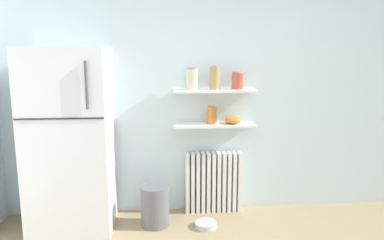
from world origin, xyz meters
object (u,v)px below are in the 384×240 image
Objects in this scene: refrigerator at (70,140)px; storage_jar_0 at (192,79)px; storage_jar_2 at (238,80)px; vase at (212,115)px; storage_jar_1 at (215,78)px; shelf_bowl at (233,120)px; radiator at (213,182)px; trash_bin at (155,206)px; pet_food_bowl at (206,225)px.

refrigerator is 7.86× the size of storage_jar_0.
storage_jar_2 reaches higher than vase.
storage_jar_1 is 0.23m from storage_jar_2.
refrigerator is at bearing -172.47° from shelf_bowl.
storage_jar_1 is at bearing 180.00° from storage_jar_2.
trash_bin is at bearing -155.28° from radiator.
vase reaches higher than radiator.
refrigerator reaches higher than trash_bin.
pet_food_bowl is (-0.31, -0.33, -0.97)m from shelf_bowl.
pet_food_bowl is (1.27, -0.13, -0.84)m from refrigerator.
storage_jar_2 is at bearing -7.49° from radiator.
storage_jar_2 is at bearing 7.35° from refrigerator.
radiator is 1.11m from storage_jar_0.
storage_jar_0 is at bearing 180.00° from storage_jar_2.
storage_jar_1 reaches higher than pet_food_bowl.
shelf_bowl is (0.42, 0.00, -0.42)m from storage_jar_0.
pet_food_bowl is (-0.12, -0.36, -0.30)m from radiator.
storage_jar_1 reaches higher than storage_jar_2.
radiator is at bearing 171.01° from shelf_bowl.
shelf_bowl is at bearing 7.53° from refrigerator.
storage_jar_2 is 0.45× the size of trash_bin.
storage_jar_1 reaches higher than storage_jar_0.
pet_food_bowl is at bearing -9.70° from trash_bin.
storage_jar_1 is 1.44m from pet_food_bowl.
vase is 1.07m from pet_food_bowl.
refrigerator reaches higher than storage_jar_1.
vase is 0.22m from shelf_bowl.
trash_bin is (-0.61, -0.25, -1.22)m from storage_jar_1.
storage_jar_0 is at bearing -172.51° from radiator.
radiator is (1.39, 0.24, -0.54)m from refrigerator.
storage_jar_2 is at bearing 0.00° from shelf_bowl.
refrigerator is 1.39m from vase.
storage_jar_1 reaches higher than shelf_bowl.
refrigerator is at bearing -172.65° from storage_jar_2.
refrigerator reaches higher than shelf_bowl.
trash_bin is (0.78, -0.04, -0.66)m from refrigerator.
storage_jar_0 reaches higher than shelf_bowl.
shelf_bowl is at bearing 0.00° from storage_jar_0.
radiator is at bearing 90.00° from storage_jar_1.
vase is at bearing 180.00° from storage_jar_1.
radiator is at bearing 7.49° from storage_jar_0.
radiator is 0.68m from trash_bin.
storage_jar_0 is 1.24× the size of vase.
storage_jar_0 is at bearing 180.00° from storage_jar_1.
pet_food_bowl is (-0.35, -0.33, -1.37)m from storage_jar_2.
refrigerator reaches higher than storage_jar_0.
radiator is 0.72m from vase.
pet_food_bowl is at bearing -71.90° from storage_jar_0.
storage_jar_2 is 1.02× the size of vase.
radiator is at bearing 9.75° from refrigerator.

